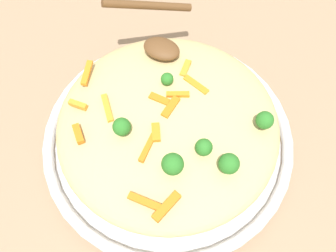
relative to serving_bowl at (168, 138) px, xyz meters
name	(u,v)px	position (x,y,z in m)	size (l,w,h in m)	color
ground_plane	(168,144)	(0.00, 0.00, -0.02)	(2.40, 2.40, 0.00)	#9E7F60
serving_bowl	(168,138)	(0.00, 0.00, 0.00)	(0.37, 0.37, 0.04)	silver
pasta_mound	(168,124)	(0.00, 0.00, 0.05)	(0.32, 0.32, 0.06)	#D1BA7A
carrot_piece_0	(177,95)	(0.00, 0.03, 0.08)	(0.03, 0.01, 0.01)	orange
carrot_piece_1	(148,148)	(0.00, -0.06, 0.08)	(0.04, 0.01, 0.01)	orange
carrot_piece_2	(167,207)	(0.05, -0.11, 0.07)	(0.04, 0.01, 0.01)	orange
carrot_piece_3	(196,85)	(0.01, 0.06, 0.07)	(0.04, 0.01, 0.01)	orange
carrot_piece_4	(87,73)	(-0.14, 0.01, 0.07)	(0.04, 0.01, 0.01)	orange
carrot_piece_5	(78,134)	(-0.09, -0.08, 0.07)	(0.03, 0.01, 0.01)	orange
carrot_piece_6	(144,201)	(0.03, -0.12, 0.07)	(0.04, 0.01, 0.01)	orange
carrot_piece_7	(78,105)	(-0.12, -0.04, 0.07)	(0.03, 0.01, 0.01)	orange
carrot_piece_8	(172,108)	(0.00, 0.01, 0.08)	(0.03, 0.01, 0.01)	orange
carrot_piece_9	(107,108)	(-0.08, -0.03, 0.07)	(0.04, 0.01, 0.01)	orange
carrot_piece_10	(159,99)	(-0.02, 0.01, 0.08)	(0.03, 0.01, 0.01)	orange
carrot_piece_11	(155,132)	(0.00, -0.04, 0.08)	(0.03, 0.01, 0.01)	orange
carrot_piece_12	(185,69)	(-0.01, 0.08, 0.07)	(0.03, 0.01, 0.01)	orange
broccoli_floret_0	(229,164)	(0.10, -0.04, 0.09)	(0.03, 0.03, 0.03)	#296820
broccoli_floret_1	(173,164)	(0.04, -0.07, 0.09)	(0.03, 0.03, 0.04)	#296820
broccoli_floret_2	(204,147)	(0.06, -0.03, 0.09)	(0.02, 0.02, 0.03)	#296820
broccoli_floret_3	(122,127)	(-0.04, -0.05, 0.09)	(0.02, 0.02, 0.03)	#296820
broccoli_floret_4	(167,79)	(-0.02, 0.04, 0.09)	(0.02, 0.02, 0.02)	#296820
broccoli_floret_5	(265,120)	(0.12, 0.04, 0.08)	(0.02, 0.02, 0.03)	#296820
serving_spoon	(157,34)	(-0.07, 0.11, 0.09)	(0.13, 0.12, 0.06)	brown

